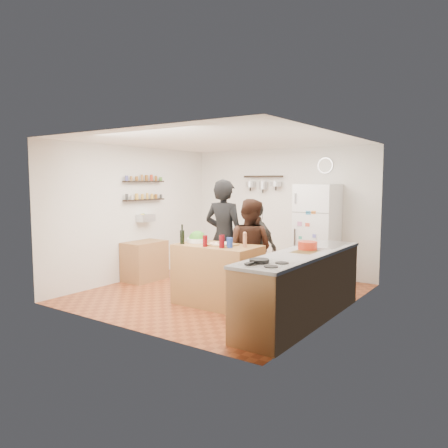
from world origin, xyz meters
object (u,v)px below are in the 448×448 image
Objects in this scene: prep_island at (218,275)px; person_back at (256,247)px; skillet at (259,261)px; person_left at (224,237)px; fridge at (317,233)px; wine_bottle at (182,237)px; counter_run at (301,288)px; person_center at (249,249)px; side_table at (145,261)px; red_bowl at (308,245)px; pepper_mill at (245,241)px; salad_bowl at (197,240)px; salt_canister at (230,243)px; wall_clock at (325,165)px.

prep_island is 0.83× the size of person_back.
person_left is at bearing 135.74° from skillet.
person_back is at bearing 121.32° from skillet.
person_back is 0.84× the size of fridge.
counter_run is (1.86, 0.24, -0.56)m from wine_bottle.
person_left reaches higher than prep_island.
side_table is (-2.31, 0.02, -0.43)m from person_center.
person_center reaches higher than prep_island.
red_bowl is at bearing 165.04° from person_back.
pepper_mill is 0.77× the size of skillet.
red_bowl is (1.73, 0.26, 0.03)m from salad_bowl.
fridge reaches higher than red_bowl.
salt_canister reaches higher than counter_run.
salt_canister is 2.46m from fridge.
wall_clock reaches higher than wine_bottle.
person_left is (0.23, 0.78, -0.07)m from wine_bottle.
person_center is at bearing 125.01° from skillet.
red_bowl is (1.01, 0.43, -0.01)m from salt_canister.
wine_bottle reaches higher than salad_bowl.
person_center is 1.29m from counter_run.
prep_island is 1.44m from red_bowl.
skillet is at bearing -50.43° from pepper_mill.
wall_clock reaches higher than salad_bowl.
fridge is (1.03, 2.27, -0.04)m from salad_bowl.
person_back is 0.57× the size of counter_run.
person_left is 1.91m from side_table.
skillet is at bearing -36.39° from prep_island.
wall_clock reaches higher than side_table.
person_left is 1.19× the size of person_center.
prep_island is 5.98× the size of wine_bottle.
salad_bowl is at bearing 34.86° from person_center.
salt_canister is 0.09× the size of person_center.
pepper_mill is at bearing 6.34° from prep_island.
counter_run reaches higher than side_table.
wine_bottle is at bearing -106.50° from salad_bowl.
fridge is (0.87, 1.76, -0.04)m from person_left.
wall_clock reaches higher than counter_run.
person_center is at bearing 168.09° from red_bowl.
wine_bottle is 3.28m from wall_clock.
person_back is (0.06, 1.04, 0.30)m from prep_island.
person_back is 6.57× the size of skillet.
salad_bowl is (-0.42, 0.05, 0.49)m from prep_island.
fridge is at bearing -121.71° from person_left.
red_bowl is 0.88× the size of wall_clock.
person_left is at bearing 115.56° from prep_island.
wine_bottle is 2.77m from fridge.
person_left is at bearing 171.08° from red_bowl.
wall_clock reaches higher than person_back.
person_left is at bearing 144.65° from pepper_mill.
red_bowl is (1.57, -0.25, 0.03)m from person_left.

